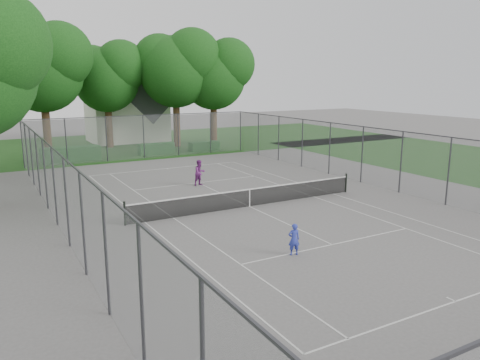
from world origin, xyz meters
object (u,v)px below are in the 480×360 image
tennis_net (250,197)px  woman_player (200,173)px  house (126,105)px  girl_player (294,239)px

tennis_net → woman_player: 5.71m
house → girl_player: (-3.91, -35.14, -3.16)m
girl_player → woman_player: bearing=-81.3°
girl_player → house: bearing=-79.4°
girl_player → woman_player: woman_player is taller
tennis_net → girl_player: (-1.94, -6.53, 0.09)m
house → woman_player: bearing=-95.3°
tennis_net → house: 28.86m
house → girl_player: house is taller
house → girl_player: size_ratio=7.79×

